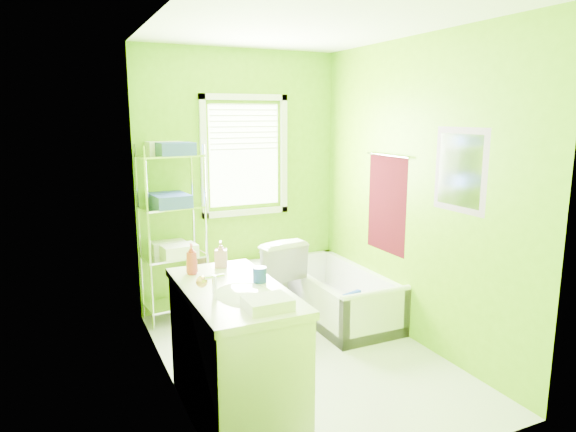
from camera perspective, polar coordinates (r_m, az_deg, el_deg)
name	(u,v)px	position (r m, az deg, el deg)	size (l,w,h in m)	color
ground	(303,358)	(4.36, 1.62, -15.50)	(2.90, 2.90, 0.00)	silver
room_envelope	(304,170)	(3.92, 1.75, 5.15)	(2.14, 2.94, 2.62)	#63A307
window	(245,149)	(5.24, -4.82, 7.39)	(0.92, 0.05, 1.22)	white
door	(212,301)	(2.76, -8.48, -9.31)	(0.09, 0.80, 2.00)	white
right_wall_decor	(413,191)	(4.49, 13.75, 2.69)	(0.04, 1.48, 1.17)	#3E070C
bathtub	(336,301)	(5.15, 5.36, -9.39)	(0.69, 1.49, 0.48)	white
toilet	(267,275)	(5.10, -2.30, -6.56)	(0.45, 0.79, 0.81)	white
vanity	(235,349)	(3.44, -5.91, -14.52)	(0.61, 1.18, 1.10)	white
wire_shelf_unit	(173,213)	(4.94, -12.64, 0.32)	(0.61, 0.49, 1.71)	silver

